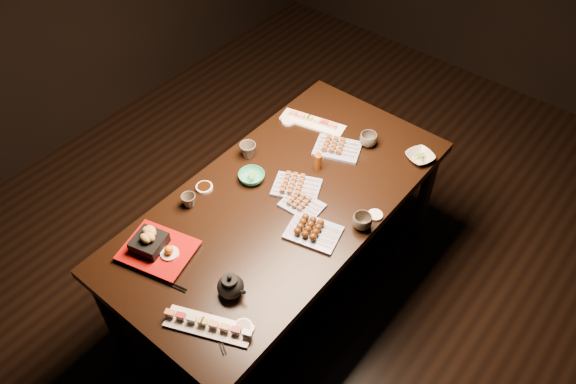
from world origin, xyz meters
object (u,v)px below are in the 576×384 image
at_px(edamame_bowl_green, 252,177).
at_px(condiment_bottle, 318,159).
at_px(sushi_platter_near, 208,324).
at_px(teacup_far_left, 248,150).
at_px(yakitori_plate_left, 338,145).
at_px(teacup_far_right, 368,140).
at_px(sushi_platter_far, 313,120).
at_px(edamame_bowl_cream, 420,157).
at_px(yakitori_plate_center, 297,184).
at_px(teacup_near_left, 189,201).
at_px(teapot, 230,285).
at_px(teacup_mid_right, 362,222).
at_px(tempura_tray, 157,245).
at_px(dining_table, 282,248).
at_px(yakitori_plate_right, 302,203).

distance_m(edamame_bowl_green, condiment_bottle, 0.35).
height_order(sushi_platter_near, teacup_far_left, teacup_far_left).
height_order(yakitori_plate_left, teacup_far_right, teacup_far_right).
bearing_deg(yakitori_plate_left, sushi_platter_far, 137.87).
distance_m(edamame_bowl_cream, condiment_bottle, 0.54).
distance_m(sushi_platter_near, condiment_bottle, 1.03).
distance_m(yakitori_plate_center, teacup_near_left, 0.53).
bearing_deg(yakitori_plate_left, yakitori_plate_center, -110.19).
bearing_deg(teapot, teacup_far_left, 121.23).
bearing_deg(teacup_mid_right, teapot, -109.15).
height_order(sushi_platter_far, teapot, teapot).
distance_m(edamame_bowl_green, tempura_tray, 0.60).
bearing_deg(teacup_far_right, edamame_bowl_cream, 16.07).
height_order(dining_table, edamame_bowl_cream, edamame_bowl_cream).
bearing_deg(teacup_near_left, teapot, -25.27).
bearing_deg(edamame_bowl_green, sushi_platter_far, 93.03).
relative_size(yakitori_plate_center, teacup_far_right, 2.44).
distance_m(edamame_bowl_green, teapot, 0.67).
height_order(yakitori_plate_right, tempura_tray, tempura_tray).
bearing_deg(yakitori_plate_center, edamame_bowl_cream, 32.98).
bearing_deg(sushi_platter_far, teapot, 97.17).
height_order(yakitori_plate_center, yakitori_plate_left, yakitori_plate_left).
relative_size(yakitori_plate_right, yakitori_plate_left, 0.83).
xyz_separation_m(yakitori_plate_right, yakitori_plate_left, (-0.10, 0.43, 0.01)).
xyz_separation_m(sushi_platter_far, yakitori_plate_left, (0.23, -0.09, 0.01)).
height_order(sushi_platter_near, teacup_far_right, teacup_far_right).
bearing_deg(edamame_bowl_green, teacup_mid_right, 9.03).
distance_m(sushi_platter_far, edamame_bowl_green, 0.54).
xyz_separation_m(sushi_platter_near, yakitori_plate_center, (-0.21, 0.82, 0.01)).
relative_size(yakitori_plate_left, teacup_mid_right, 2.56).
distance_m(edamame_bowl_cream, teacup_mid_right, 0.57).
bearing_deg(sushi_platter_far, dining_table, 99.82).
bearing_deg(teacup_far_left, teapot, -52.92).
height_order(edamame_bowl_cream, teacup_far_right, teacup_far_right).
xyz_separation_m(dining_table, edamame_bowl_green, (-0.21, 0.01, 0.40)).
bearing_deg(teacup_far_right, teapot, -86.55).
relative_size(dining_table, yakitori_plate_right, 9.21).
bearing_deg(yakitori_plate_left, teacup_mid_right, -63.67).
xyz_separation_m(sushi_platter_far, condiment_bottle, (0.23, -0.26, 0.04)).
bearing_deg(teapot, yakitori_plate_center, 98.33).
distance_m(yakitori_plate_right, yakitori_plate_left, 0.44).
relative_size(sushi_platter_near, yakitori_plate_left, 1.52).
relative_size(yakitori_plate_center, edamame_bowl_green, 1.72).
relative_size(dining_table, teapot, 13.38).
bearing_deg(yakitori_plate_right, sushi_platter_far, 120.34).
distance_m(sushi_platter_far, yakitori_plate_left, 0.25).
xyz_separation_m(sushi_platter_near, teapot, (-0.04, 0.18, 0.03)).
bearing_deg(yakitori_plate_center, teacup_far_left, 151.80).
distance_m(yakitori_plate_center, edamame_bowl_green, 0.23).
distance_m(yakitori_plate_left, teacup_mid_right, 0.53).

